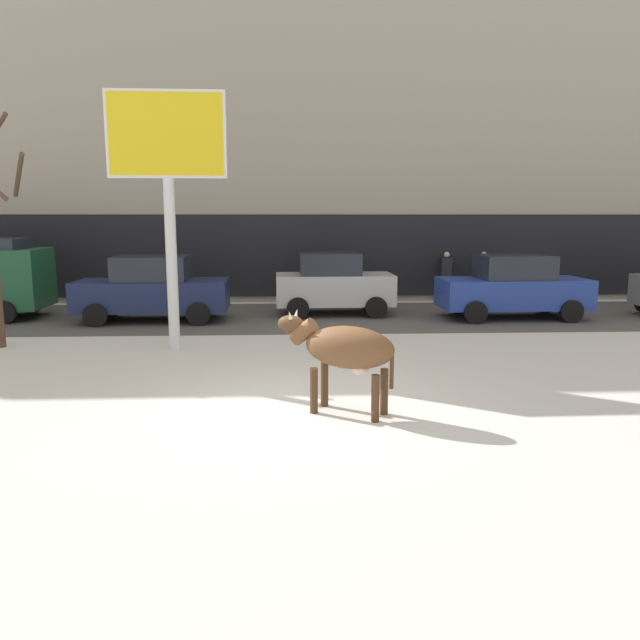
# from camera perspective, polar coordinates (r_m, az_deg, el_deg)

# --- Properties ---
(ground_plane) EXTENTS (120.00, 120.00, 0.00)m
(ground_plane) POSITION_cam_1_polar(r_m,az_deg,el_deg) (9.67, -1.54, -8.19)
(ground_plane) COLOR silver
(road_strip) EXTENTS (60.00, 5.60, 0.01)m
(road_strip) POSITION_cam_1_polar(r_m,az_deg,el_deg) (18.34, -2.11, 0.31)
(road_strip) COLOR #514F4C
(road_strip) RESTS_ON ground
(building_facade) EXTENTS (44.00, 6.10, 13.00)m
(building_facade) POSITION_cam_1_polar(r_m,az_deg,el_deg) (24.71, -2.37, 17.76)
(building_facade) COLOR #A39989
(building_facade) RESTS_ON ground
(cow_brown) EXTENTS (1.87, 1.24, 1.54)m
(cow_brown) POSITION_cam_1_polar(r_m,az_deg,el_deg) (9.24, 2.30, -2.66)
(cow_brown) COLOR brown
(cow_brown) RESTS_ON ground
(billboard) EXTENTS (2.52, 0.25, 5.56)m
(billboard) POSITION_cam_1_polar(r_m,az_deg,el_deg) (14.04, -13.88, 14.87)
(billboard) COLOR silver
(billboard) RESTS_ON ground
(car_navy_sedan) EXTENTS (4.24, 2.05, 1.84)m
(car_navy_sedan) POSITION_cam_1_polar(r_m,az_deg,el_deg) (18.14, -15.14, 2.75)
(car_navy_sedan) COLOR #19234C
(car_navy_sedan) RESTS_ON ground
(car_silver_hatchback) EXTENTS (3.54, 1.98, 1.86)m
(car_silver_hatchback) POSITION_cam_1_polar(r_m,az_deg,el_deg) (18.70, 1.24, 3.34)
(car_silver_hatchback) COLOR #B7BABF
(car_silver_hatchback) RESTS_ON ground
(car_blue_sedan) EXTENTS (4.24, 2.05, 1.84)m
(car_blue_sedan) POSITION_cam_1_polar(r_m,az_deg,el_deg) (18.84, 17.31, 2.89)
(car_blue_sedan) COLOR #233D9E
(car_blue_sedan) RESTS_ON ground
(pedestrian_near_billboard) EXTENTS (0.36, 0.24, 1.73)m
(pedestrian_near_billboard) POSITION_cam_1_polar(r_m,az_deg,el_deg) (21.93, 11.52, 3.94)
(pedestrian_near_billboard) COLOR #282833
(pedestrian_near_billboard) RESTS_ON ground
(pedestrian_by_cars) EXTENTS (0.36, 0.24, 1.73)m
(pedestrian_by_cars) POSITION_cam_1_polar(r_m,az_deg,el_deg) (22.28, 14.76, 3.90)
(pedestrian_by_cars) COLOR #282833
(pedestrian_by_cars) RESTS_ON ground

